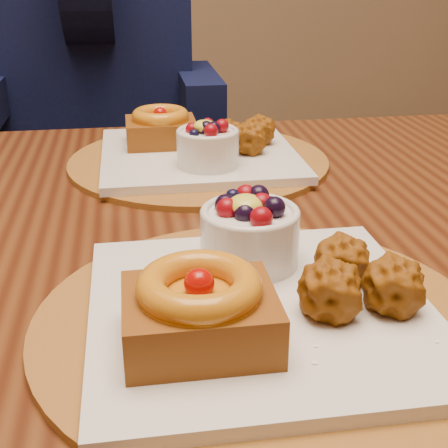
{
  "coord_description": "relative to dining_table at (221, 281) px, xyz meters",
  "views": [
    {
      "loc": [
        -0.04,
        -0.74,
        1.04
      ],
      "look_at": [
        0.04,
        -0.26,
        0.83
      ],
      "focal_mm": 50.0,
      "sensor_mm": 36.0,
      "label": 1
    }
  ],
  "objects": [
    {
      "name": "diner",
      "position": [
        -0.17,
        0.79,
        0.22
      ],
      "size": [
        0.51,
        0.5,
        0.84
      ],
      "rotation": [
        0.0,
        0.0,
        -0.38
      ],
      "color": "black",
      "rests_on": "ground"
    },
    {
      "name": "dining_table",
      "position": [
        0.0,
        0.0,
        0.0
      ],
      "size": [
        1.6,
        0.9,
        0.76
      ],
      "color": "#38170A",
      "rests_on": "ground"
    },
    {
      "name": "chair_far",
      "position": [
        -0.1,
        0.81,
        -0.13
      ],
      "size": [
        0.62,
        0.62,
        0.98
      ],
      "rotation": [
        0.0,
        0.0,
        0.38
      ],
      "color": "black",
      "rests_on": "ground"
    },
    {
      "name": "place_setting_far",
      "position": [
        -0.0,
        0.22,
        0.1
      ],
      "size": [
        0.38,
        0.38,
        0.08
      ],
      "color": "brown",
      "rests_on": "dining_table"
    },
    {
      "name": "place_setting_near",
      "position": [
        -0.0,
        -0.21,
        0.1
      ],
      "size": [
        0.38,
        0.38,
        0.09
      ],
      "color": "brown",
      "rests_on": "dining_table"
    }
  ]
}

